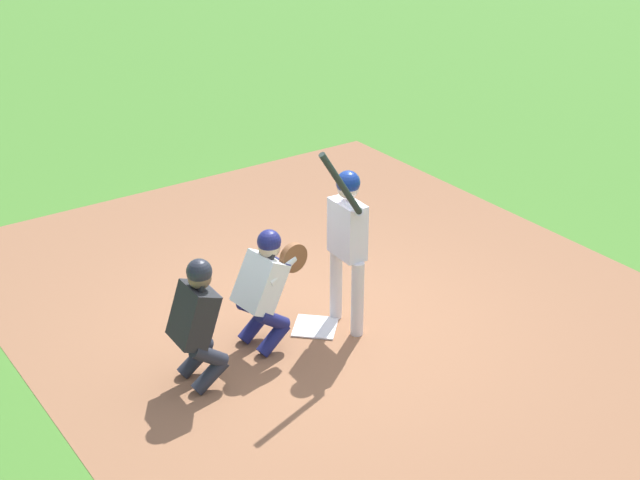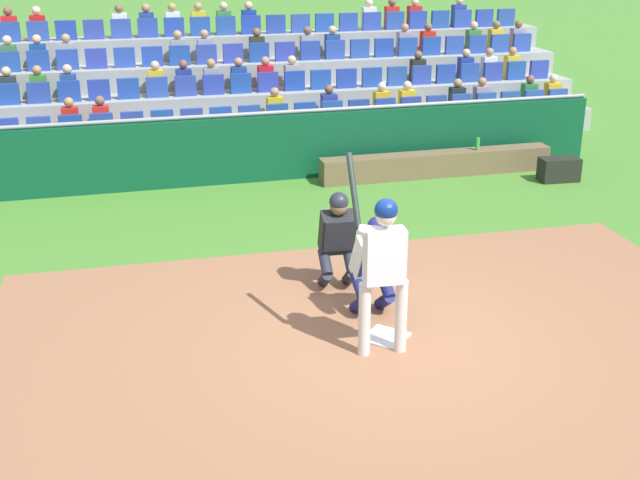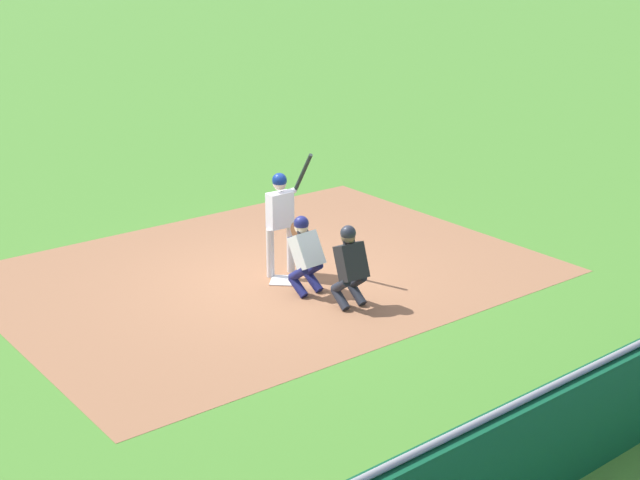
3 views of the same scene
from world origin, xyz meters
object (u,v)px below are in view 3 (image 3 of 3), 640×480
home_plate_marker (284,280)px  home_plate_umpire (350,263)px  catcher_crouching (305,250)px  batter_at_plate (281,213)px

home_plate_marker → home_plate_umpire: bearing=-83.9°
home_plate_umpire → catcher_crouching: bearing=102.0°
catcher_crouching → home_plate_umpire: (0.18, -0.86, -0.00)m
catcher_crouching → batter_at_plate: bearing=77.6°
batter_at_plate → catcher_crouching: size_ratio=1.66×
home_plate_marker → batter_at_plate: size_ratio=0.21×
catcher_crouching → home_plate_umpire: 0.88m
home_plate_marker → home_plate_umpire: (0.15, -1.44, 0.69)m
catcher_crouching → home_plate_umpire: bearing=-78.0°
home_plate_marker → home_plate_umpire: 1.61m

